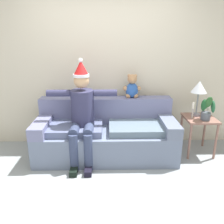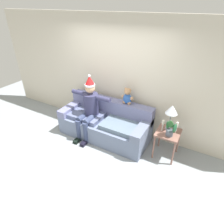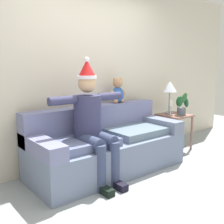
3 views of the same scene
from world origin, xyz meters
name	(u,v)px [view 3 (image 3 of 3)]	position (x,y,z in m)	size (l,w,h in m)	color
ground_plane	(164,198)	(0.00, 0.00, 0.00)	(10.00, 10.00, 0.00)	#8F969C
back_wall	(84,70)	(0.00, 1.55, 1.35)	(7.00, 0.10, 2.70)	beige
couch	(106,146)	(0.00, 1.03, 0.34)	(2.13, 0.88, 0.87)	slate
person_seated	(92,120)	(-0.34, 0.87, 0.77)	(1.02, 0.77, 1.52)	#333356
teddy_bear	(118,92)	(0.42, 1.30, 1.04)	(0.29, 0.17, 0.38)	#2B56A7
side_table	(174,120)	(1.47, 1.05, 0.50)	(0.46, 0.49, 0.60)	#875D51
table_lamp	(170,88)	(1.45, 1.15, 1.04)	(0.24, 0.24, 0.56)	gray
potted_plant	(182,104)	(1.51, 0.94, 0.78)	(0.22, 0.22, 0.39)	#515965
candle_tall	(171,106)	(1.35, 1.03, 0.77)	(0.04, 0.04, 0.25)	beige
candle_short	(178,104)	(1.60, 1.09, 0.77)	(0.04, 0.04, 0.25)	beige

